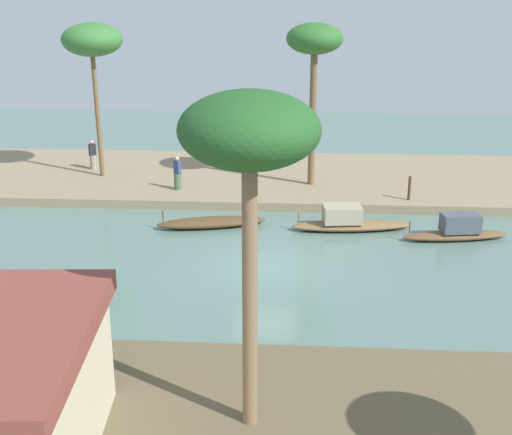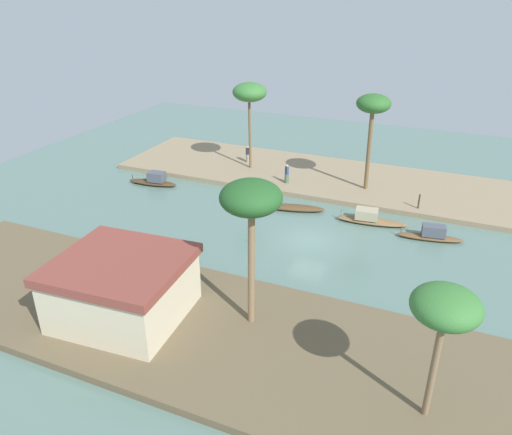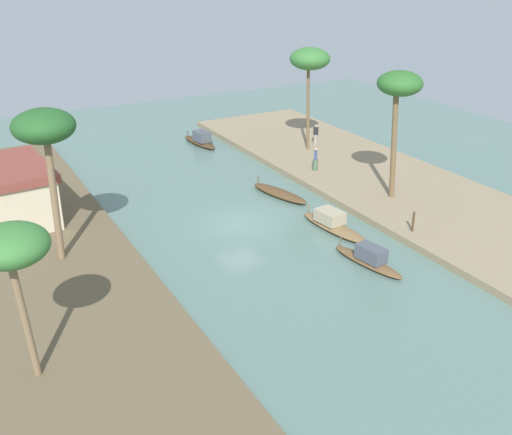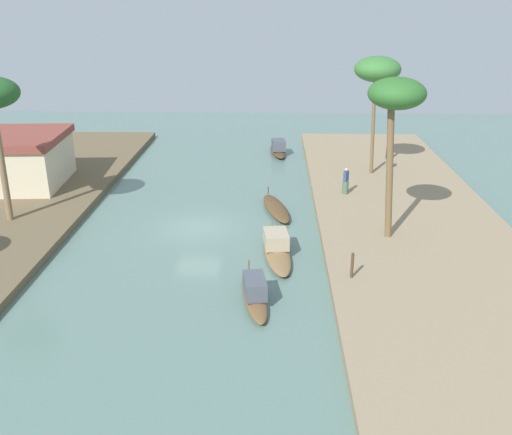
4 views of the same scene
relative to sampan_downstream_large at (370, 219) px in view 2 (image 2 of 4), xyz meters
The scene contains 15 objects.
river_water 5.70m from the sampan_downstream_large, 52.89° to the left, with size 68.77×68.77×0.00m, color slate.
riverbank_left 8.43m from the sampan_downstream_large, 65.96° to the right, with size 44.32×10.61×0.43m, color #937F60.
riverbank_right 17.11m from the sampan_downstream_large, 78.43° to the left, with size 44.32×10.61×0.43m, color brown.
sampan_downstream_large is the anchor object (origin of this frame).
sampan_midstream 6.16m from the sampan_downstream_large, ahead, with size 5.10×2.28×0.90m.
sampan_upstream_small 19.78m from the sampan_downstream_large, ahead, with size 4.78×1.70×1.27m.
sampan_foreground 4.73m from the sampan_downstream_large, 168.27° to the left, with size 4.74×1.68×1.15m.
person_on_near_bank 9.59m from the sampan_downstream_large, 27.72° to the right, with size 0.55×0.55×1.74m.
person_by_mooring 16.25m from the sampan_downstream_large, 30.42° to the right, with size 0.51×0.51×1.68m.
mooring_post 4.68m from the sampan_downstream_large, 133.08° to the right, with size 0.14×0.14×1.20m, color #4C3823.
palm_tree_left_near 9.40m from the sampan_downstream_large, 74.23° to the right, with size 2.82×2.82×8.29m.
palm_tree_left_far 16.44m from the sampan_downstream_large, 27.27° to the right, with size 3.15×3.15×8.20m.
palm_tree_right_tall 17.04m from the sampan_downstream_large, 77.77° to the left, with size 3.08×3.08×8.02m.
palm_tree_right_short 20.01m from the sampan_downstream_large, 108.24° to the left, with size 2.68×2.68×6.31m.
riverside_building 20.11m from the sampan_downstream_large, 60.71° to the left, with size 7.12×6.71×3.44m.
Camera 2 is at (-8.96, 30.52, 16.96)m, focal length 34.78 mm.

